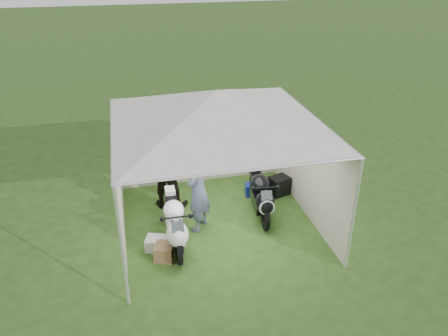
{
  "coord_description": "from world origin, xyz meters",
  "views": [
    {
      "loc": [
        -1.69,
        -7.76,
        5.43
      ],
      "look_at": [
        0.21,
        0.35,
        1.15
      ],
      "focal_mm": 35.0,
      "sensor_mm": 36.0,
      "label": 1
    }
  ],
  "objects_px": {
    "canopy_tent": "(217,111)",
    "equipment_box": "(279,186)",
    "motorcycle_white": "(175,223)",
    "paddock_stand": "(253,189)",
    "crate_1": "(164,252)",
    "crate_0": "(157,244)",
    "motorcycle_black": "(261,194)",
    "person_blue_jacket": "(198,190)",
    "person_dark_jacket": "(165,166)"
  },
  "relations": [
    {
      "from": "canopy_tent",
      "to": "equipment_box",
      "type": "height_order",
      "value": "canopy_tent"
    },
    {
      "from": "canopy_tent",
      "to": "motorcycle_white",
      "type": "distance_m",
      "value": 2.36
    },
    {
      "from": "paddock_stand",
      "to": "equipment_box",
      "type": "xyz_separation_m",
      "value": [
        0.62,
        -0.09,
        0.08
      ]
    },
    {
      "from": "paddock_stand",
      "to": "equipment_box",
      "type": "height_order",
      "value": "equipment_box"
    },
    {
      "from": "motorcycle_black",
      "to": "canopy_tent",
      "type": "bearing_deg",
      "value": -168.28
    },
    {
      "from": "equipment_box",
      "to": "motorcycle_white",
      "type": "bearing_deg",
      "value": -151.91
    },
    {
      "from": "person_blue_jacket",
      "to": "crate_1",
      "type": "xyz_separation_m",
      "value": [
        -0.84,
        -0.87,
        -0.77
      ]
    },
    {
      "from": "canopy_tent",
      "to": "crate_0",
      "type": "bearing_deg",
      "value": -154.6
    },
    {
      "from": "paddock_stand",
      "to": "person_dark_jacket",
      "type": "bearing_deg",
      "value": 178.5
    },
    {
      "from": "crate_0",
      "to": "crate_1",
      "type": "relative_size",
      "value": 1.17
    },
    {
      "from": "motorcycle_white",
      "to": "person_dark_jacket",
      "type": "bearing_deg",
      "value": 90.84
    },
    {
      "from": "canopy_tent",
      "to": "motorcycle_white",
      "type": "height_order",
      "value": "canopy_tent"
    },
    {
      "from": "crate_0",
      "to": "equipment_box",
      "type": "bearing_deg",
      "value": 26.05
    },
    {
      "from": "canopy_tent",
      "to": "motorcycle_white",
      "type": "bearing_deg",
      "value": -149.41
    },
    {
      "from": "equipment_box",
      "to": "crate_0",
      "type": "height_order",
      "value": "equipment_box"
    },
    {
      "from": "crate_1",
      "to": "equipment_box",
      "type": "bearing_deg",
      "value": 31.64
    },
    {
      "from": "canopy_tent",
      "to": "crate_0",
      "type": "relative_size",
      "value": 13.73
    },
    {
      "from": "canopy_tent",
      "to": "crate_0",
      "type": "height_order",
      "value": "canopy_tent"
    },
    {
      "from": "paddock_stand",
      "to": "person_dark_jacket",
      "type": "distance_m",
      "value": 2.24
    },
    {
      "from": "motorcycle_white",
      "to": "crate_1",
      "type": "height_order",
      "value": "motorcycle_white"
    },
    {
      "from": "motorcycle_white",
      "to": "paddock_stand",
      "type": "xyz_separation_m",
      "value": [
        2.09,
        1.53,
        -0.37
      ]
    },
    {
      "from": "person_blue_jacket",
      "to": "motorcycle_black",
      "type": "bearing_deg",
      "value": 134.3
    },
    {
      "from": "motorcycle_white",
      "to": "equipment_box",
      "type": "xyz_separation_m",
      "value": [
        2.7,
        1.44,
        -0.29
      ]
    },
    {
      "from": "person_dark_jacket",
      "to": "crate_0",
      "type": "xyz_separation_m",
      "value": [
        -0.4,
        -1.66,
        -0.86
      ]
    },
    {
      "from": "motorcycle_black",
      "to": "person_blue_jacket",
      "type": "distance_m",
      "value": 1.5
    },
    {
      "from": "person_blue_jacket",
      "to": "person_dark_jacket",
      "type": "bearing_deg",
      "value": -117.02
    },
    {
      "from": "motorcycle_black",
      "to": "equipment_box",
      "type": "bearing_deg",
      "value": 53.29
    },
    {
      "from": "canopy_tent",
      "to": "person_blue_jacket",
      "type": "bearing_deg",
      "value": -165.44
    },
    {
      "from": "motorcycle_black",
      "to": "paddock_stand",
      "type": "distance_m",
      "value": 0.93
    },
    {
      "from": "person_dark_jacket",
      "to": "crate_0",
      "type": "relative_size",
      "value": 4.82
    },
    {
      "from": "person_blue_jacket",
      "to": "crate_0",
      "type": "bearing_deg",
      "value": -24.09
    },
    {
      "from": "person_blue_jacket",
      "to": "crate_1",
      "type": "distance_m",
      "value": 1.43
    },
    {
      "from": "canopy_tent",
      "to": "person_dark_jacket",
      "type": "distance_m",
      "value": 2.12
    },
    {
      "from": "person_dark_jacket",
      "to": "motorcycle_white",
      "type": "bearing_deg",
      "value": 109.65
    },
    {
      "from": "canopy_tent",
      "to": "motorcycle_black",
      "type": "bearing_deg",
      "value": 5.27
    },
    {
      "from": "motorcycle_black",
      "to": "crate_0",
      "type": "height_order",
      "value": "motorcycle_black"
    },
    {
      "from": "motorcycle_black",
      "to": "paddock_stand",
      "type": "xyz_separation_m",
      "value": [
        0.1,
        0.85,
        -0.36
      ]
    },
    {
      "from": "canopy_tent",
      "to": "crate_1",
      "type": "bearing_deg",
      "value": -142.37
    },
    {
      "from": "crate_1",
      "to": "person_dark_jacket",
      "type": "bearing_deg",
      "value": 81.89
    },
    {
      "from": "canopy_tent",
      "to": "crate_1",
      "type": "distance_m",
      "value": 2.9
    },
    {
      "from": "person_blue_jacket",
      "to": "crate_1",
      "type": "relative_size",
      "value": 5.26
    },
    {
      "from": "person_blue_jacket",
      "to": "equipment_box",
      "type": "height_order",
      "value": "person_blue_jacket"
    },
    {
      "from": "person_dark_jacket",
      "to": "crate_1",
      "type": "distance_m",
      "value": 2.16
    },
    {
      "from": "paddock_stand",
      "to": "equipment_box",
      "type": "bearing_deg",
      "value": -8.09
    },
    {
      "from": "paddock_stand",
      "to": "crate_1",
      "type": "relative_size",
      "value": 1.14
    },
    {
      "from": "canopy_tent",
      "to": "equipment_box",
      "type": "bearing_deg",
      "value": 26.57
    },
    {
      "from": "motorcycle_white",
      "to": "person_blue_jacket",
      "type": "height_order",
      "value": "person_blue_jacket"
    },
    {
      "from": "paddock_stand",
      "to": "person_blue_jacket",
      "type": "height_order",
      "value": "person_blue_jacket"
    },
    {
      "from": "paddock_stand",
      "to": "crate_0",
      "type": "distance_m",
      "value": 2.95
    },
    {
      "from": "person_blue_jacket",
      "to": "equipment_box",
      "type": "bearing_deg",
      "value": 150.41
    }
  ]
}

